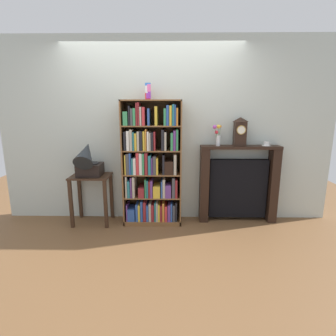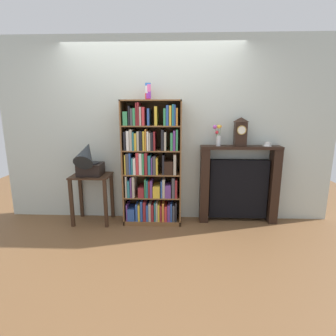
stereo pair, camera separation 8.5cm
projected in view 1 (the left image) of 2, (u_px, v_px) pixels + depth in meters
name	position (u px, v px, depth m)	size (l,w,h in m)	color
ground_plane	(153.00, 224.00, 3.82)	(7.78, 6.40, 0.02)	brown
wall_back	(166.00, 131.00, 3.80)	(4.78, 0.08, 2.60)	beige
bookshelf	(152.00, 169.00, 3.70)	(0.81, 0.35, 1.73)	brown
cup_stack	(148.00, 92.00, 3.51)	(0.08, 0.08, 0.22)	red
side_table_left	(91.00, 188.00, 3.75)	(0.54, 0.42, 0.70)	#382316
gramophone	(88.00, 160.00, 3.58)	(0.33, 0.51, 0.55)	black
fireplace_mantel	(238.00, 184.00, 3.82)	(1.11, 0.22, 1.11)	black
mantel_clock	(240.00, 132.00, 3.64)	(0.16, 0.14, 0.39)	black
flower_vase	(218.00, 135.00, 3.65)	(0.13, 0.10, 0.29)	silver
teacup_with_saucer	(266.00, 144.00, 3.67)	(0.12, 0.12, 0.06)	white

